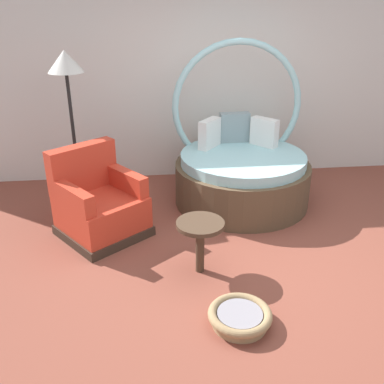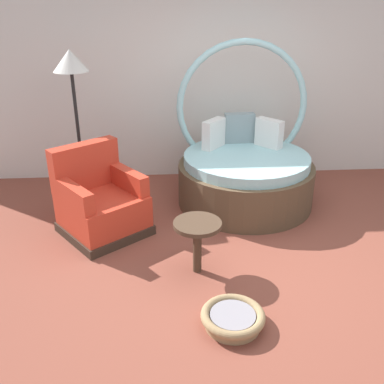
{
  "view_description": "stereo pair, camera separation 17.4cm",
  "coord_description": "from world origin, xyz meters",
  "views": [
    {
      "loc": [
        -0.96,
        -3.52,
        2.41
      ],
      "look_at": [
        -0.51,
        0.48,
        0.55
      ],
      "focal_mm": 40.94,
      "sensor_mm": 36.0,
      "label": 1
    },
    {
      "loc": [
        -0.78,
        -3.53,
        2.41
      ],
      "look_at": [
        -0.51,
        0.48,
        0.55
      ],
      "focal_mm": 40.94,
      "sensor_mm": 36.0,
      "label": 2
    }
  ],
  "objects": [
    {
      "name": "side_table",
      "position": [
        -0.5,
        -0.1,
        0.43
      ],
      "size": [
        0.44,
        0.44,
        0.52
      ],
      "color": "#473323",
      "rests_on": "ground_plane"
    },
    {
      "name": "ground_plane",
      "position": [
        0.0,
        0.0,
        -0.01
      ],
      "size": [
        8.0,
        8.0,
        0.02
      ],
      "primitive_type": "cube",
      "color": "brown"
    },
    {
      "name": "floor_lamp",
      "position": [
        -1.8,
        1.58,
        1.53
      ],
      "size": [
        0.4,
        0.4,
        1.82
      ],
      "color": "black",
      "rests_on": "ground_plane"
    },
    {
      "name": "pet_basket",
      "position": [
        -0.28,
        -0.86,
        0.07
      ],
      "size": [
        0.51,
        0.51,
        0.13
      ],
      "color": "#9E7F56",
      "rests_on": "ground_plane"
    },
    {
      "name": "back_wall",
      "position": [
        0.0,
        2.36,
        1.36
      ],
      "size": [
        8.0,
        0.12,
        2.72
      ],
      "primitive_type": "cube",
      "color": "silver",
      "rests_on": "ground_plane"
    },
    {
      "name": "round_daybed",
      "position": [
        0.2,
        1.38,
        0.41
      ],
      "size": [
        1.64,
        1.64,
        1.91
      ],
      "color": "brown",
      "rests_on": "ground_plane"
    },
    {
      "name": "red_armchair",
      "position": [
        -1.48,
        0.73,
        0.33
      ],
      "size": [
        1.12,
        1.12,
        0.94
      ],
      "color": "#38281E",
      "rests_on": "ground_plane"
    }
  ]
}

